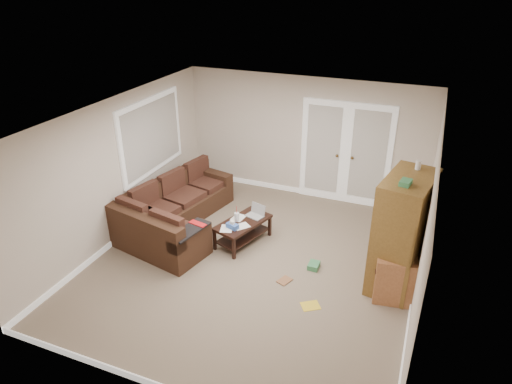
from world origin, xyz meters
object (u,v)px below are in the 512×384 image
at_px(coffee_table, 244,231).
at_px(side_cabinet, 395,272).
at_px(sectional_sofa, 172,215).
at_px(tv_armoire, 402,232).

distance_m(coffee_table, side_cabinet, 2.67).
height_order(sectional_sofa, side_cabinet, side_cabinet).
xyz_separation_m(coffee_table, tv_armoire, (2.60, -0.19, 0.67)).
bearing_deg(sectional_sofa, side_cabinet, 5.94).
xyz_separation_m(sectional_sofa, coffee_table, (1.38, 0.10, -0.08)).
bearing_deg(tv_armoire, coffee_table, -173.60).
bearing_deg(tv_armoire, side_cabinet, -78.78).
distance_m(coffee_table, tv_armoire, 2.69).
xyz_separation_m(sectional_sofa, tv_armoire, (3.99, -0.09, 0.59)).
bearing_deg(tv_armoire, sectional_sofa, -170.75).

